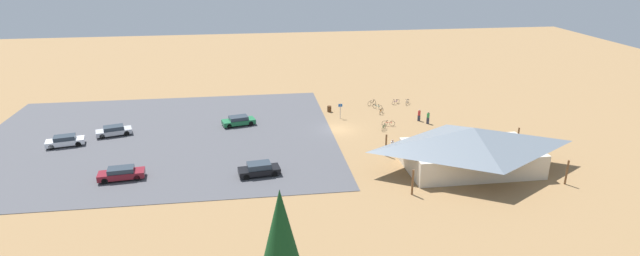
{
  "coord_description": "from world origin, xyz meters",
  "views": [
    {
      "loc": [
        11.17,
        61.31,
        22.63
      ],
      "look_at": [
        2.71,
        2.37,
        1.2
      ],
      "focal_mm": 28.38,
      "sensor_mm": 36.0,
      "label": 1
    }
  ],
  "objects_px": {
    "bicycle_green_near_porch": "(384,127)",
    "bicycle_teal_back_row": "(377,107)",
    "car_silver_aisle_side": "(114,131)",
    "bicycle_black_edge_north": "(372,103)",
    "car_black_second_row": "(259,169)",
    "bicycle_white_trailside": "(407,102)",
    "visitor_crossing_yard": "(428,117)",
    "car_white_end_stall": "(65,141)",
    "trash_bin": "(329,109)",
    "visitor_at_bikes": "(392,146)",
    "bike_pavilion": "(472,146)",
    "lot_sign": "(340,109)",
    "car_maroon_far_end": "(121,173)",
    "bicycle_orange_lone_east": "(381,111)",
    "bicycle_red_yard_left": "(388,123)",
    "visitor_by_pavilion": "(419,115)",
    "pine_west": "(280,226)",
    "bicycle_purple_yard_front": "(396,102)",
    "car_green_mid_lot": "(239,121)"
  },
  "relations": [
    {
      "from": "trash_bin",
      "to": "lot_sign",
      "type": "bearing_deg",
      "value": 108.01
    },
    {
      "from": "bicycle_teal_back_row",
      "to": "car_silver_aisle_side",
      "type": "height_order",
      "value": "car_silver_aisle_side"
    },
    {
      "from": "car_silver_aisle_side",
      "to": "visitor_at_bikes",
      "type": "distance_m",
      "value": 34.96
    },
    {
      "from": "bicycle_orange_lone_east",
      "to": "car_black_second_row",
      "type": "distance_m",
      "value": 25.69
    },
    {
      "from": "bicycle_teal_back_row",
      "to": "visitor_at_bikes",
      "type": "distance_m",
      "value": 17.09
    },
    {
      "from": "bicycle_green_near_porch",
      "to": "bicycle_teal_back_row",
      "type": "height_order",
      "value": "bicycle_green_near_porch"
    },
    {
      "from": "visitor_at_bikes",
      "to": "trash_bin",
      "type": "bearing_deg",
      "value": -74.26
    },
    {
      "from": "car_black_second_row",
      "to": "car_white_end_stall",
      "type": "bearing_deg",
      "value": -26.95
    },
    {
      "from": "bike_pavilion",
      "to": "lot_sign",
      "type": "bearing_deg",
      "value": -60.17
    },
    {
      "from": "visitor_by_pavilion",
      "to": "trash_bin",
      "type": "bearing_deg",
      "value": -26.4
    },
    {
      "from": "bicycle_green_near_porch",
      "to": "pine_west",
      "type": "bearing_deg",
      "value": 63.2
    },
    {
      "from": "bicycle_white_trailside",
      "to": "visitor_crossing_yard",
      "type": "relative_size",
      "value": 0.85
    },
    {
      "from": "bicycle_orange_lone_east",
      "to": "visitor_by_pavilion",
      "type": "bearing_deg",
      "value": 138.95
    },
    {
      "from": "bicycle_green_near_porch",
      "to": "bicycle_orange_lone_east",
      "type": "relative_size",
      "value": 0.98
    },
    {
      "from": "bicycle_purple_yard_front",
      "to": "visitor_by_pavilion",
      "type": "height_order",
      "value": "visitor_by_pavilion"
    },
    {
      "from": "visitor_by_pavilion",
      "to": "bicycle_orange_lone_east",
      "type": "bearing_deg",
      "value": -41.05
    },
    {
      "from": "bicycle_black_edge_north",
      "to": "car_black_second_row",
      "type": "bearing_deg",
      "value": 52.09
    },
    {
      "from": "bicycle_green_near_porch",
      "to": "bicycle_orange_lone_east",
      "type": "xyz_separation_m",
      "value": [
        -1.4,
        -6.66,
        -0.0
      ]
    },
    {
      "from": "car_white_end_stall",
      "to": "visitor_crossing_yard",
      "type": "distance_m",
      "value": 45.92
    },
    {
      "from": "pine_west",
      "to": "lot_sign",
      "type": "bearing_deg",
      "value": -106.48
    },
    {
      "from": "bicycle_teal_back_row",
      "to": "car_black_second_row",
      "type": "distance_m",
      "value": 27.36
    },
    {
      "from": "bicycle_orange_lone_east",
      "to": "bicycle_purple_yard_front",
      "type": "height_order",
      "value": "bicycle_orange_lone_east"
    },
    {
      "from": "bicycle_red_yard_left",
      "to": "car_black_second_row",
      "type": "xyz_separation_m",
      "value": [
        17.57,
        13.13,
        0.34
      ]
    },
    {
      "from": "visitor_at_bikes",
      "to": "bicycle_red_yard_left",
      "type": "bearing_deg",
      "value": -103.08
    },
    {
      "from": "bicycle_red_yard_left",
      "to": "visitor_crossing_yard",
      "type": "relative_size",
      "value": 0.98
    },
    {
      "from": "car_maroon_far_end",
      "to": "visitor_crossing_yard",
      "type": "height_order",
      "value": "visitor_crossing_yard"
    },
    {
      "from": "car_white_end_stall",
      "to": "bicycle_red_yard_left",
      "type": "bearing_deg",
      "value": -177.82
    },
    {
      "from": "bicycle_green_near_porch",
      "to": "bicycle_orange_lone_east",
      "type": "bearing_deg",
      "value": -101.87
    },
    {
      "from": "visitor_by_pavilion",
      "to": "visitor_at_bikes",
      "type": "height_order",
      "value": "visitor_at_bikes"
    },
    {
      "from": "pine_west",
      "to": "bicycle_white_trailside",
      "type": "height_order",
      "value": "pine_west"
    },
    {
      "from": "trash_bin",
      "to": "car_black_second_row",
      "type": "distance_m",
      "value": 22.99
    },
    {
      "from": "bicycle_green_near_porch",
      "to": "car_maroon_far_end",
      "type": "xyz_separation_m",
      "value": [
        30.59,
        10.72,
        0.33
      ]
    },
    {
      "from": "bicycle_black_edge_north",
      "to": "car_white_end_stall",
      "type": "distance_m",
      "value": 41.84
    },
    {
      "from": "car_green_mid_lot",
      "to": "car_silver_aisle_side",
      "type": "bearing_deg",
      "value": 6.05
    },
    {
      "from": "bicycle_purple_yard_front",
      "to": "bicycle_white_trailside",
      "type": "bearing_deg",
      "value": 168.19
    },
    {
      "from": "visitor_at_bikes",
      "to": "bicycle_white_trailside",
      "type": "bearing_deg",
      "value": -112.48
    },
    {
      "from": "lot_sign",
      "to": "bicycle_black_edge_north",
      "type": "height_order",
      "value": "lot_sign"
    },
    {
      "from": "lot_sign",
      "to": "visitor_crossing_yard",
      "type": "xyz_separation_m",
      "value": [
        -11.34,
        3.88,
        -0.5
      ]
    },
    {
      "from": "car_silver_aisle_side",
      "to": "visitor_crossing_yard",
      "type": "height_order",
      "value": "visitor_crossing_yard"
    },
    {
      "from": "bicycle_white_trailside",
      "to": "car_maroon_far_end",
      "type": "height_order",
      "value": "car_maroon_far_end"
    },
    {
      "from": "bicycle_white_trailside",
      "to": "car_maroon_far_end",
      "type": "distance_m",
      "value": 42.78
    },
    {
      "from": "car_white_end_stall",
      "to": "car_maroon_far_end",
      "type": "relative_size",
      "value": 0.96
    },
    {
      "from": "bicycle_orange_lone_east",
      "to": "car_maroon_far_end",
      "type": "bearing_deg",
      "value": 28.52
    },
    {
      "from": "car_white_end_stall",
      "to": "trash_bin",
      "type": "bearing_deg",
      "value": -165.36
    },
    {
      "from": "bicycle_white_trailside",
      "to": "bicycle_purple_yard_front",
      "type": "bearing_deg",
      "value": -11.81
    },
    {
      "from": "bicycle_teal_back_row",
      "to": "car_silver_aisle_side",
      "type": "bearing_deg",
      "value": 9.68
    },
    {
      "from": "car_silver_aisle_side",
      "to": "car_green_mid_lot",
      "type": "height_order",
      "value": "car_green_mid_lot"
    },
    {
      "from": "car_maroon_far_end",
      "to": "visitor_by_pavilion",
      "type": "distance_m",
      "value": 38.79
    },
    {
      "from": "bicycle_red_yard_left",
      "to": "car_silver_aisle_side",
      "type": "bearing_deg",
      "value": -2.26
    },
    {
      "from": "bicycle_orange_lone_east",
      "to": "bicycle_purple_yard_front",
      "type": "distance_m",
      "value": 5.45
    }
  ]
}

